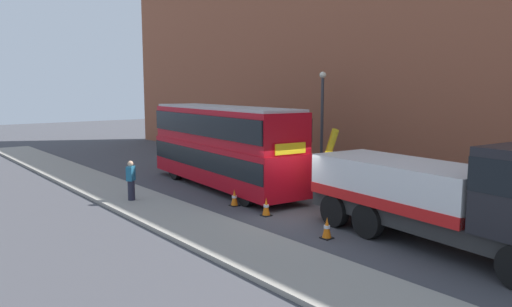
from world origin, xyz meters
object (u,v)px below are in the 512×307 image
at_px(traffic_cone_near_truck, 327,228).
at_px(double_decker_bus, 222,143).
at_px(traffic_cone_near_bus, 234,198).
at_px(pedestrian_onlooker, 131,181).
at_px(recovery_tow_truck, 449,194).
at_px(traffic_cone_midway, 266,207).
at_px(street_lamp, 322,115).

bearing_deg(traffic_cone_near_truck, double_decker_bus, 167.07).
bearing_deg(traffic_cone_near_truck, traffic_cone_near_bus, 177.35).
bearing_deg(pedestrian_onlooker, recovery_tow_truck, -17.05).
distance_m(double_decker_bus, traffic_cone_midway, 6.08).
bearing_deg(traffic_cone_near_bus, street_lamp, 105.83).
bearing_deg(traffic_cone_midway, double_decker_bus, 162.11).
bearing_deg(traffic_cone_near_truck, traffic_cone_midway, 175.39).
bearing_deg(double_decker_bus, traffic_cone_midway, -12.59).
bearing_deg(recovery_tow_truck, traffic_cone_midway, -159.82).
relative_size(recovery_tow_truck, traffic_cone_near_truck, 14.21).
bearing_deg(pedestrian_onlooker, traffic_cone_near_truck, -21.15).
xyz_separation_m(pedestrian_onlooker, street_lamp, (1.00, 10.71, 2.49)).
xyz_separation_m(double_decker_bus, street_lamp, (1.31, 5.72, 1.24)).
relative_size(double_decker_bus, traffic_cone_near_bus, 15.54).
distance_m(traffic_cone_midway, street_lamp, 9.14).
bearing_deg(traffic_cone_near_truck, pedestrian_onlooker, -161.18).
relative_size(recovery_tow_truck, traffic_cone_near_bus, 14.21).
relative_size(traffic_cone_near_bus, traffic_cone_midway, 1.00).
height_order(pedestrian_onlooker, traffic_cone_near_truck, pedestrian_onlooker).
height_order(pedestrian_onlooker, traffic_cone_midway, pedestrian_onlooker).
relative_size(recovery_tow_truck, street_lamp, 1.75).
bearing_deg(traffic_cone_midway, traffic_cone_near_bus, -179.37).
xyz_separation_m(double_decker_bus, traffic_cone_midway, (5.49, -1.77, -1.89)).
distance_m(pedestrian_onlooker, traffic_cone_near_bus, 4.52).
distance_m(double_decker_bus, traffic_cone_near_bus, 4.31).
bearing_deg(double_decker_bus, traffic_cone_near_bus, -22.30).
distance_m(recovery_tow_truck, traffic_cone_near_bus, 8.86).
bearing_deg(double_decker_bus, street_lamp, 82.43).
xyz_separation_m(traffic_cone_near_truck, street_lamp, (-7.63, 7.77, 3.13)).
relative_size(double_decker_bus, traffic_cone_midway, 15.54).
height_order(double_decker_bus, traffic_cone_midway, double_decker_bus).
bearing_deg(traffic_cone_near_truck, recovery_tow_truck, 33.19).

